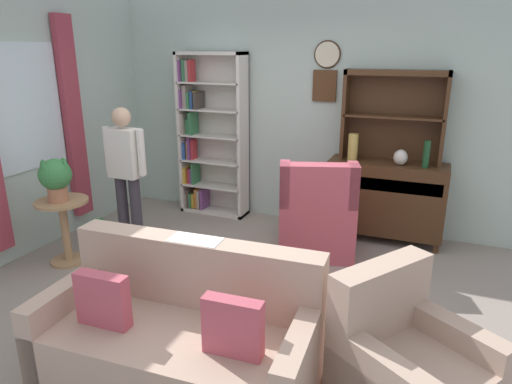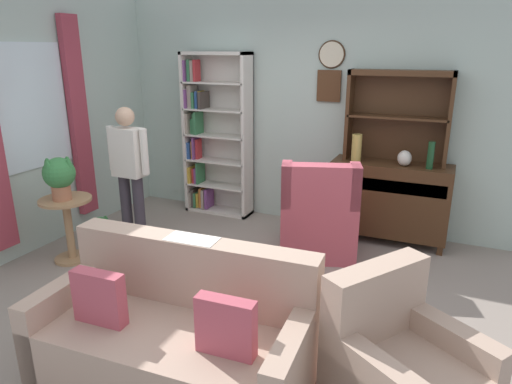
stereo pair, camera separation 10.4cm
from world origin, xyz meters
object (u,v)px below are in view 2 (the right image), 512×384
(armchair_floral, at_px, (402,371))
(potted_plant_small, at_px, (101,229))
(plant_stand, at_px, (68,222))
(bottle_wine, at_px, (431,155))
(bookshelf, at_px, (213,137))
(wingback_chair, at_px, (318,221))
(vase_tall, at_px, (357,148))
(person_reading, at_px, (129,168))
(couch_floral, at_px, (176,335))
(sideboard, at_px, (389,198))
(potted_plant_large, at_px, (59,175))
(sideboard_hutch, at_px, (399,104))
(vase_round, at_px, (405,158))
(book_stack, at_px, (258,257))
(coffee_table, at_px, (239,271))

(armchair_floral, relative_size, potted_plant_small, 3.18)
(plant_stand, height_order, potted_plant_small, plant_stand)
(bottle_wine, xyz_separation_m, plant_stand, (-3.35, -1.78, -0.65))
(bookshelf, bearing_deg, plant_stand, -108.19)
(bottle_wine, bearing_deg, wingback_chair, -149.54)
(vase_tall, height_order, person_reading, person_reading)
(plant_stand, bearing_deg, couch_floral, -27.91)
(sideboard, relative_size, potted_plant_large, 3.00)
(wingback_chair, bearing_deg, plant_stand, -153.17)
(armchair_floral, bearing_deg, vase_tall, 108.64)
(sideboard, relative_size, potted_plant_small, 3.88)
(sideboard_hutch, bearing_deg, bookshelf, -179.41)
(vase_tall, relative_size, vase_round, 1.82)
(wingback_chair, relative_size, book_stack, 5.31)
(vase_round, height_order, potted_plant_large, potted_plant_large)
(plant_stand, bearing_deg, wingback_chair, 26.83)
(sideboard, xyz_separation_m, book_stack, (-0.79, -1.91, -0.05))
(bookshelf, height_order, person_reading, bookshelf)
(vase_tall, height_order, potted_plant_large, vase_tall)
(sideboard, xyz_separation_m, sideboard_hutch, (0.00, 0.11, 1.05))
(bookshelf, distance_m, sideboard_hutch, 2.38)
(bottle_wine, relative_size, potted_plant_small, 0.87)
(potted_plant_large, height_order, person_reading, person_reading)
(potted_plant_small, bearing_deg, coffee_table, -15.34)
(vase_tall, height_order, coffee_table, vase_tall)
(vase_tall, relative_size, person_reading, 0.20)
(potted_plant_large, bearing_deg, book_stack, -0.20)
(vase_tall, relative_size, wingback_chair, 0.30)
(potted_plant_large, relative_size, book_stack, 2.19)
(bottle_wine, relative_size, wingback_chair, 0.28)
(plant_stand, bearing_deg, coffee_table, -3.82)
(vase_tall, relative_size, plant_stand, 0.46)
(coffee_table, bearing_deg, sideboard, 65.11)
(vase_tall, distance_m, book_stack, 1.97)
(sideboard, bearing_deg, plant_stand, -147.75)
(potted_plant_large, bearing_deg, potted_plant_small, 86.06)
(vase_tall, xyz_separation_m, couch_floral, (-0.55, -2.85, -0.76))
(vase_tall, height_order, wingback_chair, vase_tall)
(plant_stand, height_order, person_reading, person_reading)
(couch_floral, height_order, plant_stand, couch_floral)
(armchair_floral, distance_m, potted_plant_small, 3.61)
(sideboard, bearing_deg, book_stack, -112.60)
(bookshelf, distance_m, couch_floral, 3.39)
(wingback_chair, distance_m, coffee_table, 1.35)
(coffee_table, xyz_separation_m, book_stack, (0.13, 0.09, 0.11))
(sideboard_hutch, bearing_deg, armchair_floral, -80.19)
(plant_stand, relative_size, person_reading, 0.44)
(bottle_wine, height_order, book_stack, bottle_wine)
(armchair_floral, distance_m, person_reading, 3.39)
(vase_tall, distance_m, potted_plant_large, 3.15)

